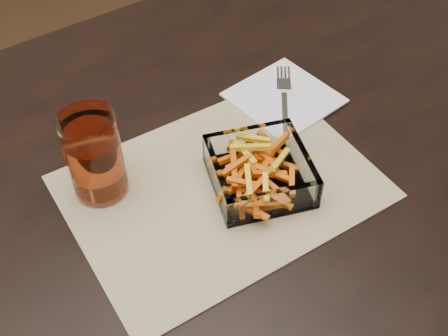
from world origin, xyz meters
The scene contains 6 objects.
dining_table centered at (0.00, 0.00, 0.66)m, with size 1.60×0.90×0.75m.
placemat centered at (0.06, -0.09, 0.75)m, with size 0.45×0.33×0.00m, color tan.
glass_bowl centered at (0.11, -0.12, 0.78)m, with size 0.18×0.18×0.06m.
tumbler centered at (-0.09, 0.01, 0.82)m, with size 0.08×0.08×0.14m.
napkin centered at (0.27, 0.02, 0.76)m, with size 0.16×0.16×0.00m, color white.
fork centered at (0.27, 0.01, 0.76)m, with size 0.13×0.16×0.00m.
Camera 1 is at (-0.26, -0.55, 1.40)m, focal length 45.00 mm.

